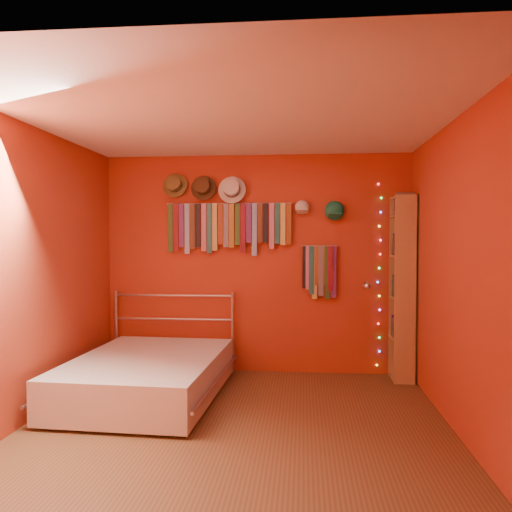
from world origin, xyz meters
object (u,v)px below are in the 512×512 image
(tie_rack, at_px, (227,225))
(bed, at_px, (148,376))
(reading_lamp, at_px, (367,286))
(bookshelf, at_px, (406,287))

(tie_rack, xyz_separation_m, bed, (-0.62, -1.01, -1.48))
(reading_lamp, height_order, bed, reading_lamp)
(tie_rack, bearing_deg, bed, -121.62)
(tie_rack, height_order, reading_lamp, tie_rack)
(tie_rack, relative_size, reading_lamp, 4.62)
(tie_rack, height_order, bookshelf, bookshelf)
(bookshelf, height_order, bed, bookshelf)
(reading_lamp, xyz_separation_m, bookshelf, (0.43, 0.02, -0.01))
(reading_lamp, relative_size, bookshelf, 0.16)
(tie_rack, relative_size, bed, 0.74)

